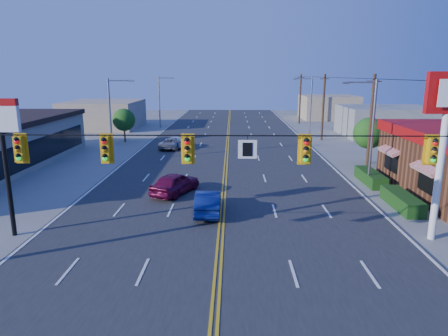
{
  "coord_description": "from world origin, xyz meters",
  "views": [
    {
      "loc": [
        0.6,
        -15.66,
        8.37
      ],
      "look_at": [
        0.04,
        10.51,
        2.2
      ],
      "focal_mm": 32.0,
      "sensor_mm": 36.0,
      "label": 1
    }
  ],
  "objects_px": {
    "signal_span": "(214,163)",
    "car_silver": "(172,143)",
    "car_magenta": "(175,184)",
    "pizza_hut_sign": "(3,139)",
    "car_blue": "(208,203)",
    "car_white": "(176,142)",
    "kfc_pylon": "(446,123)"
  },
  "relations": [
    {
      "from": "signal_span",
      "to": "car_magenta",
      "type": "height_order",
      "value": "signal_span"
    },
    {
      "from": "car_magenta",
      "to": "car_silver",
      "type": "xyz_separation_m",
      "value": [
        -2.83,
        17.71,
        -0.14
      ]
    },
    {
      "from": "kfc_pylon",
      "to": "car_silver",
      "type": "height_order",
      "value": "kfc_pylon"
    },
    {
      "from": "car_white",
      "to": "pizza_hut_sign",
      "type": "bearing_deg",
      "value": 55.39
    },
    {
      "from": "pizza_hut_sign",
      "to": "car_blue",
      "type": "relative_size",
      "value": 1.6
    },
    {
      "from": "signal_span",
      "to": "pizza_hut_sign",
      "type": "distance_m",
      "value": 11.6
    },
    {
      "from": "kfc_pylon",
      "to": "car_magenta",
      "type": "height_order",
      "value": "kfc_pylon"
    },
    {
      "from": "car_magenta",
      "to": "car_blue",
      "type": "bearing_deg",
      "value": 146.9
    },
    {
      "from": "pizza_hut_sign",
      "to": "car_magenta",
      "type": "xyz_separation_m",
      "value": [
        7.54,
        7.56,
        -4.41
      ]
    },
    {
      "from": "kfc_pylon",
      "to": "pizza_hut_sign",
      "type": "height_order",
      "value": "kfc_pylon"
    },
    {
      "from": "car_blue",
      "to": "car_white",
      "type": "xyz_separation_m",
      "value": [
        -5.19,
        22.69,
        -0.09
      ]
    },
    {
      "from": "signal_span",
      "to": "pizza_hut_sign",
      "type": "height_order",
      "value": "signal_span"
    },
    {
      "from": "kfc_pylon",
      "to": "car_white",
      "type": "relative_size",
      "value": 1.99
    },
    {
      "from": "car_silver",
      "to": "car_magenta",
      "type": "bearing_deg",
      "value": 106.89
    },
    {
      "from": "pizza_hut_sign",
      "to": "car_white",
      "type": "bearing_deg",
      "value": 79.35
    },
    {
      "from": "signal_span",
      "to": "car_silver",
      "type": "height_order",
      "value": "signal_span"
    },
    {
      "from": "car_white",
      "to": "car_silver",
      "type": "xyz_separation_m",
      "value": [
        -0.24,
        -1.02,
        0.01
      ]
    },
    {
      "from": "signal_span",
      "to": "kfc_pylon",
      "type": "relative_size",
      "value": 2.86
    },
    {
      "from": "car_blue",
      "to": "car_magenta",
      "type": "bearing_deg",
      "value": -57.13
    },
    {
      "from": "car_magenta",
      "to": "car_white",
      "type": "height_order",
      "value": "car_magenta"
    },
    {
      "from": "pizza_hut_sign",
      "to": "car_blue",
      "type": "bearing_deg",
      "value": 19.54
    },
    {
      "from": "car_blue",
      "to": "car_silver",
      "type": "relative_size",
      "value": 0.94
    },
    {
      "from": "kfc_pylon",
      "to": "pizza_hut_sign",
      "type": "distance_m",
      "value": 22.02
    },
    {
      "from": "car_white",
      "to": "signal_span",
      "type": "bearing_deg",
      "value": 77.12
    },
    {
      "from": "signal_span",
      "to": "car_magenta",
      "type": "distance_m",
      "value": 12.72
    },
    {
      "from": "kfc_pylon",
      "to": "car_magenta",
      "type": "distance_m",
      "value": 17.15
    },
    {
      "from": "car_magenta",
      "to": "car_silver",
      "type": "relative_size",
      "value": 0.99
    },
    {
      "from": "car_magenta",
      "to": "car_blue",
      "type": "height_order",
      "value": "car_magenta"
    },
    {
      "from": "kfc_pylon",
      "to": "car_blue",
      "type": "relative_size",
      "value": 1.98
    },
    {
      "from": "signal_span",
      "to": "car_magenta",
      "type": "bearing_deg",
      "value": 106.12
    },
    {
      "from": "signal_span",
      "to": "pizza_hut_sign",
      "type": "xyz_separation_m",
      "value": [
        -10.88,
        4.0,
        0.3
      ]
    },
    {
      "from": "kfc_pylon",
      "to": "car_blue",
      "type": "distance_m",
      "value": 13.5
    }
  ]
}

